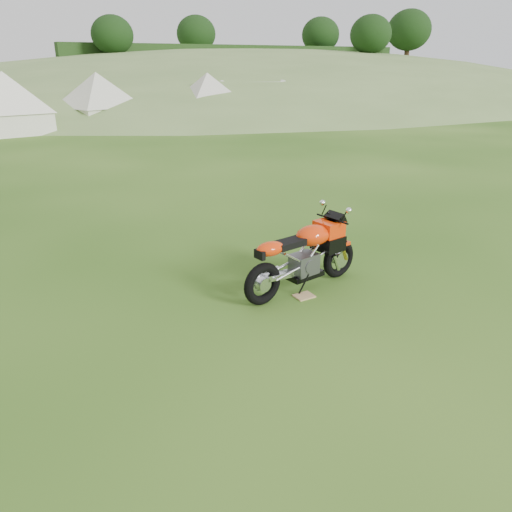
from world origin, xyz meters
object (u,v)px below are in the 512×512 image
sport_motorcycle (303,251)px  tent_left (7,103)px  tent_right (208,96)px  plywood_board (304,296)px  caravan (250,99)px  tent_mid (98,98)px

sport_motorcycle → tent_left: size_ratio=0.64×
sport_motorcycle → tent_right: tent_right is taller
plywood_board → tent_left: size_ratio=0.09×
caravan → sport_motorcycle: bearing=-98.8°
tent_mid → tent_left: bearing=176.8°
plywood_board → caravan: size_ratio=0.06×
tent_mid → sport_motorcycle: bearing=-114.0°
tent_mid → tent_right: bearing=-30.4°
tent_left → tent_mid: size_ratio=1.03×
sport_motorcycle → tent_mid: size_ratio=0.66×
sport_motorcycle → plywood_board: sport_motorcycle is taller
plywood_board → tent_mid: bearing=82.0°
sport_motorcycle → tent_right: 20.70m
tent_right → caravan: bearing=17.6°
plywood_board → caravan: bearing=60.9°
plywood_board → sport_motorcycle: bearing=60.0°
tent_mid → tent_right: size_ratio=1.02×
plywood_board → tent_left: bearing=93.7°
sport_motorcycle → tent_mid: 20.59m
tent_left → tent_right: tent_left is taller
sport_motorcycle → tent_left: 19.49m
sport_motorcycle → caravan: 22.84m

